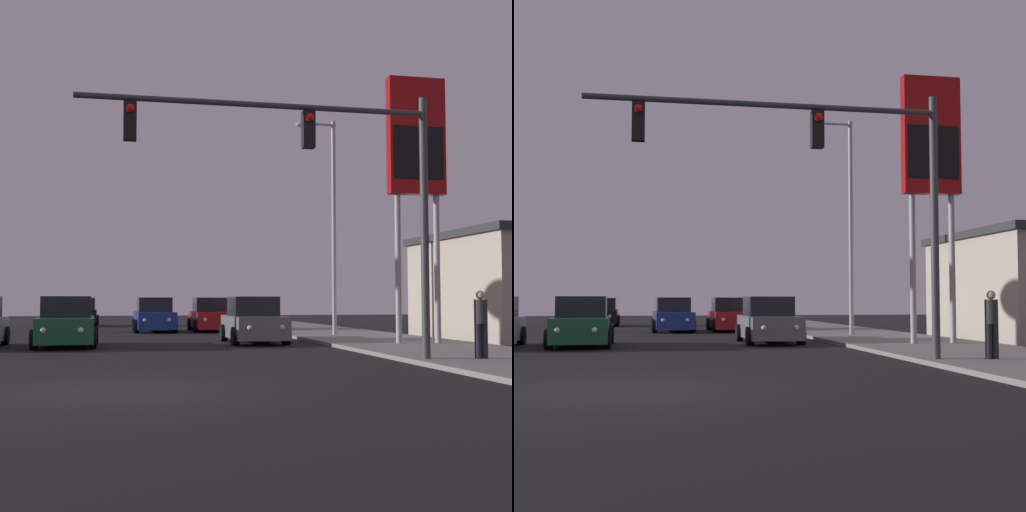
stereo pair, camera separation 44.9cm
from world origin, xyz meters
TOP-DOWN VIEW (x-y plane):
  - ground_plane at (0.00, 0.00)m, footprint 120.00×120.00m
  - sidewalk_right at (9.50, 10.00)m, footprint 5.00×60.00m
  - car_grey at (4.89, 12.90)m, footprint 2.04×4.32m
  - car_red at (4.68, 22.91)m, footprint 2.04×4.31m
  - car_black at (-1.99, 31.36)m, footprint 2.04×4.32m
  - car_green at (-1.66, 12.07)m, footprint 2.04×4.33m
  - car_blue at (1.86, 22.69)m, footprint 2.04×4.33m
  - traffic_light_mast at (4.88, 3.80)m, footprint 8.61×0.36m
  - street_lamp at (8.81, 15.94)m, footprint 1.74×0.24m
  - gas_station_sign at (9.90, 9.74)m, footprint 2.00×0.42m
  - pedestrian_on_sidewalk at (8.75, 3.53)m, footprint 0.34×0.32m

SIDE VIEW (x-z plane):
  - ground_plane at x=0.00m, z-range 0.00..0.00m
  - sidewalk_right at x=9.50m, z-range 0.00..0.12m
  - car_grey at x=4.89m, z-range -0.08..1.60m
  - car_red at x=4.68m, z-range -0.08..1.60m
  - car_black at x=-1.99m, z-range -0.08..1.60m
  - car_green at x=-1.66m, z-range -0.08..1.60m
  - car_blue at x=1.86m, z-range -0.08..1.60m
  - pedestrian_on_sidewalk at x=8.75m, z-range 0.20..1.87m
  - traffic_light_mast at x=4.88m, z-range 1.54..8.04m
  - street_lamp at x=8.81m, z-range 0.62..9.62m
  - gas_station_sign at x=9.90m, z-range 2.12..11.12m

